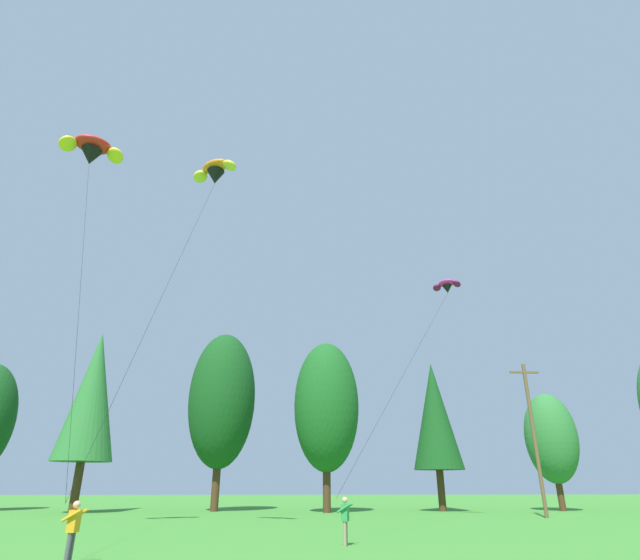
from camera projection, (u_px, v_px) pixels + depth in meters
treeline_tree_c at (92, 395)px, 43.32m from camera, size 4.88×4.88×14.89m
treeline_tree_d at (222, 399)px, 45.54m from camera, size 5.96×5.96×15.40m
treeline_tree_e at (326, 406)px, 43.30m from camera, size 5.57×5.57×13.98m
treeline_tree_f at (435, 415)px, 45.38m from camera, size 4.39×4.39×12.69m
treeline_tree_g at (551, 438)px, 44.97m from camera, size 4.48×4.48×9.93m
utility_pole at (534, 433)px, 36.07m from camera, size 2.20×0.26×10.59m
kite_flyer_near at (73, 526)px, 14.60m from camera, size 0.56×0.59×1.69m
kite_flyer_mid at (345, 517)px, 19.01m from camera, size 0.68×0.70×1.69m
parafoil_kite_high_red_yellow at (92, 150)px, 29.90m from camera, size 7.50×10.05×19.94m
parafoil_kite_mid_magenta at (447, 286)px, 37.68m from camera, size 10.86×14.26×14.99m
parafoil_kite_far_orange at (215, 172)px, 29.77m from camera, size 3.40×9.98×18.55m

